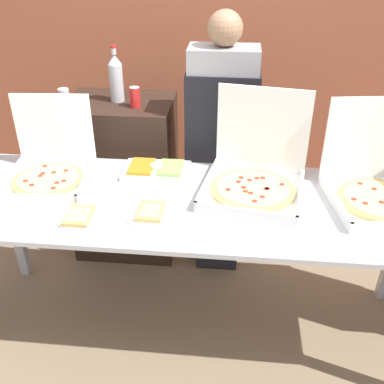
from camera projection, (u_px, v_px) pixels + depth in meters
name	position (u px, v px, depth m)	size (l,w,h in m)	color
ground_plane	(192.00, 325.00, 2.70)	(16.00, 16.00, 0.00)	#847056
brick_wall_behind	(214.00, 27.00, 3.44)	(10.00, 0.06, 2.80)	#9E5138
buffet_table	(192.00, 217.00, 2.30)	(2.49, 0.84, 0.89)	#B7BABF
pizza_box_near_right	(50.00, 167.00, 2.40)	(0.45, 0.47, 0.42)	white
pizza_box_far_left	(378.00, 184.00, 2.22)	(0.54, 0.55, 0.47)	white
pizza_box_near_left	(255.00, 174.00, 2.31)	(0.57, 0.58, 0.49)	white
paper_plate_front_center	(79.00, 217.00, 2.10)	(0.21, 0.21, 0.03)	white
paper_plate_front_left	(151.00, 212.00, 2.14)	(0.25, 0.25, 0.03)	white
veggie_tray	(156.00, 170.00, 2.48)	(0.36, 0.23, 0.05)	white
sideboard_podium	(125.00, 178.00, 3.13)	(0.69, 0.50, 1.11)	black
soda_bottle	(116.00, 78.00, 2.77)	(0.09, 0.09, 0.34)	#B7BCC1
soda_can_silver	(64.00, 99.00, 2.70)	(0.07, 0.07, 0.12)	silver
soda_can_colored	(135.00, 97.00, 2.72)	(0.07, 0.07, 0.12)	red
person_server_vest	(221.00, 138.00, 2.74)	(0.42, 0.24, 1.70)	black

